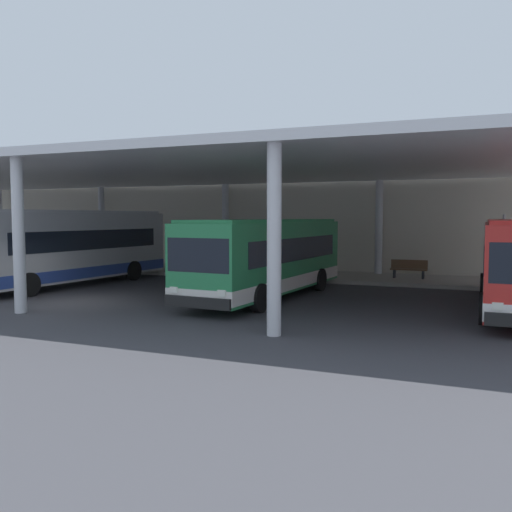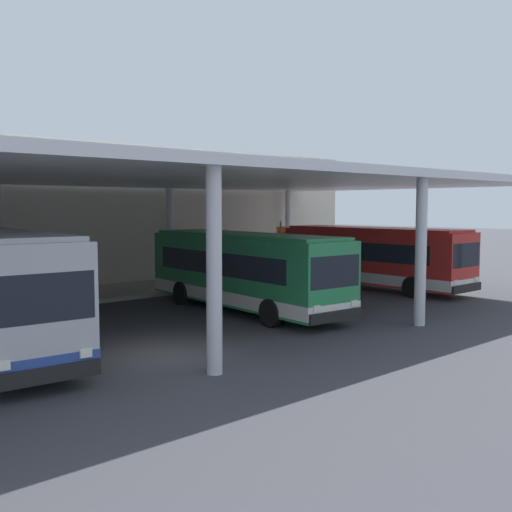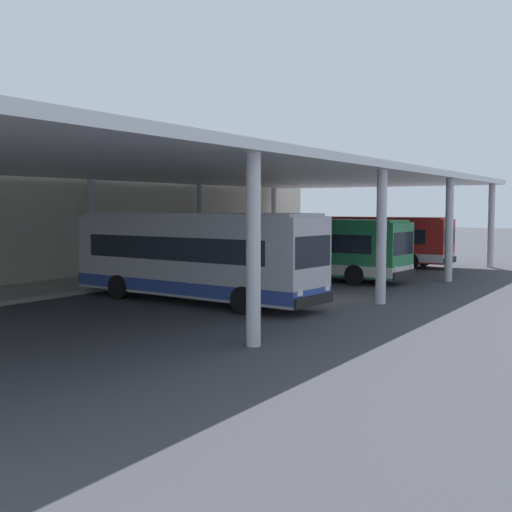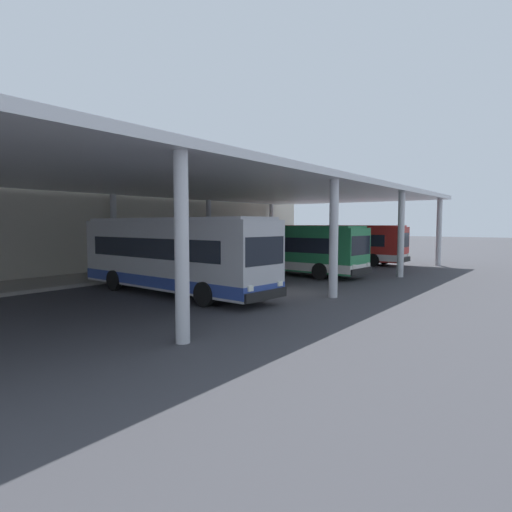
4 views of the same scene
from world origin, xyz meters
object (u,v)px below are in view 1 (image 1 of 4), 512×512
object	(u,v)px
bus_second_bay	(267,257)
banner_sign	(503,245)
bus_nearest_bay	(70,247)
bench_waiting	(409,269)

from	to	relation	value
bus_second_bay	banner_sign	bearing A→B (deg)	38.15
bus_nearest_bay	bench_waiting	world-z (taller)	bus_nearest_bay
bus_second_bay	bench_waiting	bearing A→B (deg)	59.68
bus_second_bay	bench_waiting	world-z (taller)	bus_second_bay
bench_waiting	banner_sign	bearing A→B (deg)	-11.59
bench_waiting	banner_sign	world-z (taller)	banner_sign
bus_second_bay	banner_sign	world-z (taller)	banner_sign
bus_second_bay	bench_waiting	size ratio (longest dim) A/B	5.93
bus_second_bay	bus_nearest_bay	bearing A→B (deg)	179.88
bus_nearest_bay	banner_sign	world-z (taller)	bus_nearest_bay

